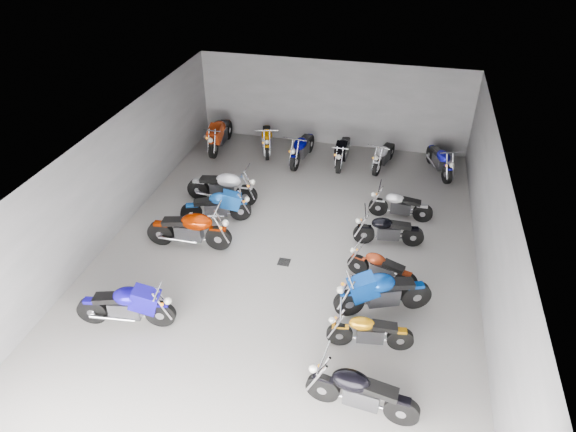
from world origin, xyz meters
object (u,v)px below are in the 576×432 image
Objects in this scene: motorcycle_left_f at (223,187)px; motorcycle_right_e at (388,230)px; motorcycle_left_b at (126,306)px; motorcycle_left_d at (190,229)px; motorcycle_back_f at (440,160)px; motorcycle_back_e at (384,155)px; motorcycle_back_a at (220,134)px; motorcycle_right_a at (361,392)px; motorcycle_right_c at (382,292)px; drain_grate at (284,262)px; motorcycle_right_d at (381,268)px; motorcycle_back_d at (343,151)px; motorcycle_back_c at (302,148)px; motorcycle_right_f at (400,205)px; motorcycle_back_b at (267,139)px; motorcycle_right_b at (369,331)px; motorcycle_left_e at (217,207)px.

motorcycle_left_f is 1.17× the size of motorcycle_right_e.
motorcycle_left_b is 0.95× the size of motorcycle_left_d.
motorcycle_left_b is 1.13× the size of motorcycle_back_f.
motorcycle_back_e is (4.69, 3.50, -0.07)m from motorcycle_left_f.
motorcycle_right_a is at bearing 120.93° from motorcycle_back_a.
motorcycle_right_e is at bearing -20.99° from motorcycle_right_c.
motorcycle_left_d is 1.22× the size of motorcycle_back_e.
drain_grate is 3.64m from motorcycle_left_f.
motorcycle_right_d is at bearing 81.72° from motorcycle_left_d.
motorcycle_left_b is 1.01× the size of motorcycle_right_c.
motorcycle_right_e is 4.57m from motorcycle_back_e.
motorcycle_left_b reaches higher than motorcycle_back_d.
motorcycle_back_a is at bearing -173.01° from motorcycle_left_d.
motorcycle_right_a is 10.38m from motorcycle_back_c.
motorcycle_left_d reaches higher than motorcycle_right_c.
motorcycle_right_a is 1.13× the size of motorcycle_right_e.
motorcycle_back_d is (3.26, 3.44, -0.04)m from motorcycle_left_f.
motorcycle_right_c reaches higher than motorcycle_left_f.
motorcycle_right_c is 4.10m from motorcycle_right_f.
motorcycle_back_a is 1.13× the size of motorcycle_back_d.
motorcycle_left_f is 5.43m from motorcycle_right_f.
motorcycle_right_d is 0.85× the size of motorcycle_back_d.
motorcycle_right_c is at bearing 106.74° from motorcycle_back_b.
motorcycle_left_d reaches higher than motorcycle_back_b.
motorcycle_back_f reaches higher than motorcycle_back_e.
motorcycle_right_f is (5.42, 0.36, -0.09)m from motorcycle_left_f.
motorcycle_back_c is at bearing 19.06° from motorcycle_back_e.
motorcycle_back_e is at bearing 141.18° from motorcycle_left_b.
motorcycle_left_d is at bearing 56.64° from motorcycle_right_b.
motorcycle_left_d is at bearing 104.40° from motorcycle_right_d.
motorcycle_back_d is at bearing 136.62° from motorcycle_left_f.
motorcycle_back_d is (3.07, 4.50, 0.00)m from motorcycle_left_e.
motorcycle_right_d is (0.07, 2.22, -0.01)m from motorcycle_right_b.
motorcycle_right_b is 1.19m from motorcycle_right_c.
motorcycle_back_b is (-4.69, 10.37, -0.02)m from motorcycle_right_a.
motorcycle_back_f is at bearing 106.30° from motorcycle_left_e.
motorcycle_right_b is 2.22m from motorcycle_right_d.
motorcycle_left_e is at bearing 71.73° from motorcycle_back_b.
motorcycle_right_b is 8.42m from motorcycle_back_e.
motorcycle_back_f is (1.52, 10.10, -0.03)m from motorcycle_right_a.
motorcycle_left_b is 5.51m from motorcycle_left_f.
motorcycle_right_a is 1.17× the size of motorcycle_right_b.
motorcycle_right_b is at bearing 125.67° from motorcycle_back_a.
motorcycle_right_c is at bearing 58.57° from motorcycle_back_f.
motorcycle_right_a is at bearing 172.82° from motorcycle_right_b.
motorcycle_right_f is at bearing 93.81° from motorcycle_left_f.
motorcycle_right_b is (4.87, -3.86, -0.05)m from motorcycle_left_e.
motorcycle_right_d is at bearing 134.54° from motorcycle_back_a.
motorcycle_right_e is 1.03× the size of motorcycle_right_f.
motorcycle_right_d is (0.06, 3.88, -0.08)m from motorcycle_right_a.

